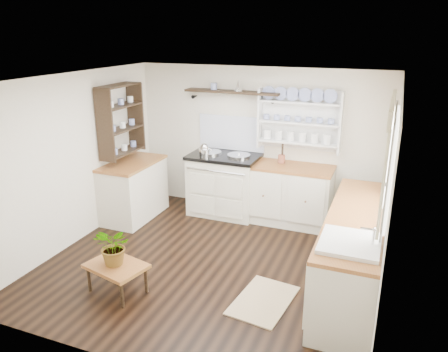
% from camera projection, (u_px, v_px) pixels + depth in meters
% --- Properties ---
extents(floor, '(4.00, 3.80, 0.01)m').
position_uv_depth(floor, '(212.00, 263.00, 5.55)').
color(floor, black).
rests_on(floor, ground).
extents(wall_back, '(4.00, 0.02, 2.30)m').
position_uv_depth(wall_back, '(258.00, 141.00, 6.86)').
color(wall_back, beige).
rests_on(wall_back, ground).
extents(wall_right, '(0.02, 3.80, 2.30)m').
position_uv_depth(wall_right, '(389.00, 201.00, 4.49)').
color(wall_right, beige).
rests_on(wall_right, ground).
extents(wall_left, '(0.02, 3.80, 2.30)m').
position_uv_depth(wall_left, '(75.00, 160.00, 5.88)').
color(wall_left, beige).
rests_on(wall_left, ground).
extents(ceiling, '(4.00, 3.80, 0.01)m').
position_uv_depth(ceiling, '(210.00, 79.00, 4.82)').
color(ceiling, white).
rests_on(ceiling, wall_back).
extents(window, '(0.08, 1.55, 1.22)m').
position_uv_depth(window, '(389.00, 158.00, 4.50)').
color(window, white).
rests_on(window, wall_right).
extents(aga_cooker, '(1.09, 0.75, 1.00)m').
position_uv_depth(aga_cooker, '(224.00, 184.00, 6.93)').
color(aga_cooker, silver).
rests_on(aga_cooker, floor).
extents(back_cabinets, '(1.27, 0.63, 0.90)m').
position_uv_depth(back_cabinets, '(289.00, 194.00, 6.61)').
color(back_cabinets, beige).
rests_on(back_cabinets, floor).
extents(right_cabinets, '(0.62, 2.43, 0.90)m').
position_uv_depth(right_cabinets, '(354.00, 251.00, 4.90)').
color(right_cabinets, beige).
rests_on(right_cabinets, floor).
extents(belfast_sink, '(0.55, 0.60, 0.45)m').
position_uv_depth(belfast_sink, '(349.00, 254.00, 4.13)').
color(belfast_sink, white).
rests_on(belfast_sink, right_cabinets).
extents(left_cabinets, '(0.62, 1.13, 0.90)m').
position_uv_depth(left_cabinets, '(134.00, 189.00, 6.79)').
color(left_cabinets, beige).
rests_on(left_cabinets, floor).
extents(plate_rack, '(1.20, 0.22, 0.90)m').
position_uv_depth(plate_rack, '(300.00, 119.00, 6.47)').
color(plate_rack, white).
rests_on(plate_rack, wall_back).
extents(high_shelf, '(1.50, 0.29, 0.16)m').
position_uv_depth(high_shelf, '(232.00, 92.00, 6.65)').
color(high_shelf, black).
rests_on(high_shelf, wall_back).
extents(left_shelving, '(0.28, 0.80, 1.05)m').
position_uv_depth(left_shelving, '(121.00, 119.00, 6.49)').
color(left_shelving, black).
rests_on(left_shelving, wall_left).
extents(kettle, '(0.18, 0.18, 0.22)m').
position_uv_depth(kettle, '(205.00, 151.00, 6.75)').
color(kettle, silver).
rests_on(kettle, aga_cooker).
extents(utensil_crock, '(0.11, 0.11, 0.12)m').
position_uv_depth(utensil_crock, '(281.00, 159.00, 6.57)').
color(utensil_crock, brown).
rests_on(utensil_crock, back_cabinets).
extents(center_table, '(0.73, 0.59, 0.35)m').
position_uv_depth(center_table, '(117.00, 268.00, 4.85)').
color(center_table, brown).
rests_on(center_table, floor).
extents(potted_plant, '(0.49, 0.45, 0.45)m').
position_uv_depth(potted_plant, '(115.00, 246.00, 4.77)').
color(potted_plant, '#3F7233').
rests_on(potted_plant, center_table).
extents(floor_rug, '(0.65, 0.91, 0.02)m').
position_uv_depth(floor_rug, '(263.00, 300.00, 4.77)').
color(floor_rug, '#968257').
rests_on(floor_rug, floor).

